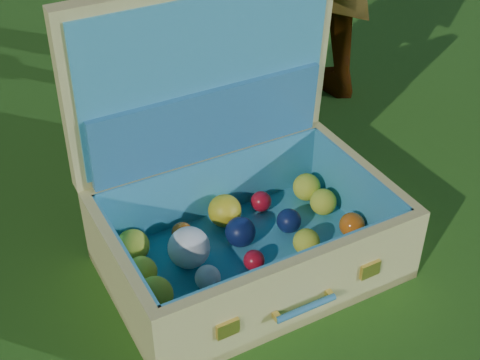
% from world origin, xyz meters
% --- Properties ---
extents(ground, '(60.00, 60.00, 0.00)m').
position_xyz_m(ground, '(0.00, 0.00, 0.00)').
color(ground, '#215114').
rests_on(ground, ground).
extents(suitcase, '(0.78, 0.64, 0.66)m').
position_xyz_m(suitcase, '(-0.04, 0.12, 0.19)').
color(suitcase, '#D4C972').
rests_on(suitcase, ground).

